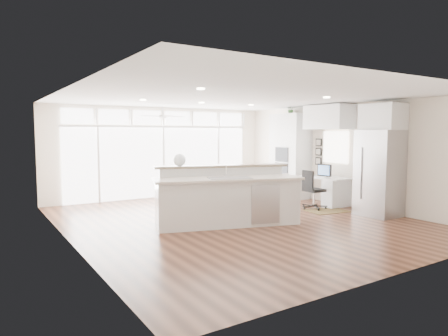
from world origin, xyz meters
TOP-DOWN VIEW (x-y plane):
  - floor at (0.00, 0.00)m, footprint 7.00×8.00m
  - ceiling at (0.00, 0.00)m, footprint 7.00×8.00m
  - wall_back at (0.00, 4.00)m, footprint 7.00×0.04m
  - wall_front at (0.00, -4.00)m, footprint 7.00×0.04m
  - wall_left at (-3.50, 0.00)m, footprint 0.04×8.00m
  - wall_right at (3.50, 0.00)m, footprint 0.04×8.00m
  - glass_wall at (0.00, 3.94)m, footprint 5.80×0.06m
  - transom_row at (0.00, 3.94)m, footprint 5.90×0.06m
  - desk_window at (3.46, 0.30)m, footprint 0.04×0.85m
  - ceiling_fan at (-0.50, 2.80)m, footprint 1.16×1.16m
  - recessed_lights at (0.00, 0.20)m, footprint 3.40×3.00m
  - oven_cabinet at (3.17, 1.80)m, footprint 0.64×1.20m
  - desk_nook at (3.13, 0.30)m, footprint 0.72×1.30m
  - upper_cabinets at (3.17, 0.30)m, footprint 0.64×1.30m
  - refrigerator at (3.11, -1.35)m, footprint 0.76×0.90m
  - fridge_cabinet at (3.17, -1.35)m, footprint 0.64×0.90m
  - framed_photos at (3.46, 0.92)m, footprint 0.06×0.22m
  - kitchen_island at (-0.39, -0.26)m, footprint 3.30×2.03m
  - rug at (2.49, -0.34)m, footprint 1.07×0.84m
  - office_chair at (2.43, 0.06)m, footprint 0.54×0.51m
  - fishbowl at (-1.18, 0.40)m, footprint 0.30×0.30m
  - monitor at (3.05, 0.30)m, footprint 0.11×0.44m
  - keyboard at (2.88, 0.30)m, footprint 0.18×0.37m
  - potted_plant at (3.17, 1.80)m, footprint 0.29×0.31m

SIDE VIEW (x-z plane):
  - floor at x=0.00m, z-range -0.02..0.00m
  - rug at x=2.49m, z-range 0.00..0.01m
  - desk_nook at x=3.13m, z-range 0.00..0.76m
  - office_chair at x=2.43m, z-range 0.00..0.98m
  - kitchen_island at x=-0.39m, z-range 0.00..1.23m
  - keyboard at x=2.88m, z-range 0.76..0.78m
  - monitor at x=3.05m, z-range 0.76..1.12m
  - refrigerator at x=3.11m, z-range 0.00..2.00m
  - glass_wall at x=0.00m, z-range 0.01..2.09m
  - oven_cabinet at x=3.17m, z-range 0.00..2.50m
  - wall_back at x=0.00m, z-range 0.00..2.70m
  - wall_front at x=0.00m, z-range 0.00..2.70m
  - wall_left at x=-3.50m, z-range 0.00..2.70m
  - wall_right at x=3.50m, z-range 0.00..2.70m
  - fishbowl at x=-1.18m, z-range 1.23..1.50m
  - framed_photos at x=3.46m, z-range 1.00..1.80m
  - desk_window at x=3.46m, z-range 1.12..1.98m
  - fridge_cabinet at x=3.17m, z-range 2.00..2.60m
  - upper_cabinets at x=3.17m, z-range 2.03..2.67m
  - transom_row at x=0.00m, z-range 2.18..2.58m
  - ceiling_fan at x=-0.50m, z-range 2.32..2.64m
  - potted_plant at x=3.17m, z-range 2.50..2.72m
  - recessed_lights at x=0.00m, z-range 2.67..2.69m
  - ceiling at x=0.00m, z-range 2.69..2.71m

